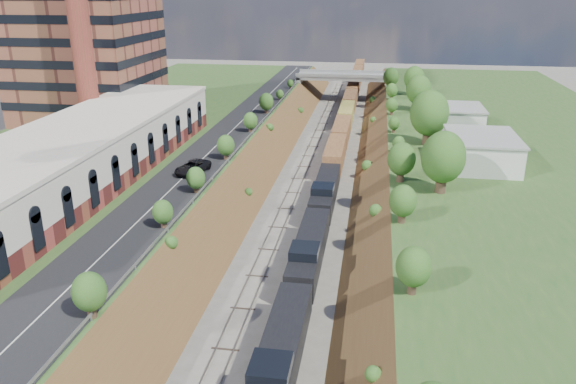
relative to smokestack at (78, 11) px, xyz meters
name	(u,v)px	position (x,y,z in m)	size (l,w,h in m)	color
platform_left	(123,150)	(3.00, 4.00, -22.50)	(44.00, 180.00, 5.00)	#2E5322
platform_right	(534,168)	(69.00, 4.00, -22.50)	(44.00, 180.00, 5.00)	#2E5322
embankment_left	(251,170)	(25.00, 4.00, -25.00)	(7.07, 180.00, 7.07)	brown
embankment_right	(386,177)	(47.00, 4.00, -25.00)	(7.07, 180.00, 7.07)	brown
rail_left_track	(302,172)	(33.40, 4.00, -24.91)	(1.58, 180.00, 0.18)	gray
rail_right_track	(333,174)	(38.60, 4.00, -24.91)	(1.58, 180.00, 0.18)	gray
road	(223,139)	(20.50, 4.00, -19.95)	(8.00, 180.00, 0.10)	black
guardrail	(248,138)	(24.60, 3.80, -19.45)	(0.10, 171.00, 0.70)	#99999E
commercial_building	(82,153)	(8.00, -18.00, -16.49)	(14.30, 62.30, 7.00)	maroon
smokestack	(78,11)	(0.00, 0.00, 0.00)	(3.20, 3.20, 40.00)	maroon
overpass	(343,82)	(36.00, 66.00, -20.08)	(24.50, 8.30, 7.40)	gray
white_building_near	(481,152)	(59.50, -4.00, -18.00)	(9.00, 12.00, 4.00)	silver
white_building_far	(458,118)	(59.00, 18.00, -18.20)	(8.00, 10.00, 3.60)	silver
tree_right_large	(443,158)	(53.00, -16.00, -15.62)	(5.25, 5.25, 7.61)	#473323
tree_left_crest	(149,228)	(24.20, -36.00, -17.96)	(2.45, 2.45, 3.55)	#473323
freight_train	(346,115)	(38.60, 36.52, -22.48)	(2.86, 177.00, 4.55)	black
suv	(193,167)	(21.12, -13.68, -19.09)	(2.68, 5.82, 1.62)	black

